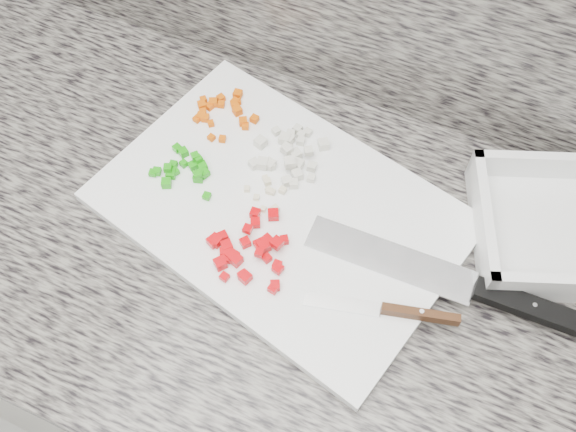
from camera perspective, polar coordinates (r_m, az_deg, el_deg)
name	(u,v)px	position (r m, az deg, el deg)	size (l,w,h in m)	color
cabinet	(274,354)	(1.31, -1.22, -12.16)	(3.92, 0.62, 0.86)	beige
countertop	(268,250)	(0.90, -1.75, -3.05)	(3.96, 0.64, 0.04)	slate
cutting_board	(281,210)	(0.89, -0.65, 0.54)	(0.48, 0.32, 0.02)	white
carrot_pile	(223,111)	(0.99, -5.84, 9.29)	(0.10, 0.10, 0.01)	#D45304
onion_pile	(288,154)	(0.93, 0.02, 5.51)	(0.11, 0.11, 0.02)	beige
green_pepper_pile	(184,169)	(0.92, -9.19, 4.15)	(0.10, 0.08, 0.02)	#1A9A0E
red_pepper_pile	(247,250)	(0.85, -3.65, -3.02)	(0.12, 0.13, 0.02)	#C60208
garlic_pile	(268,192)	(0.90, -1.79, 2.15)	(0.06, 0.06, 0.01)	beige
chef_knife	(482,291)	(0.86, 16.84, -6.37)	(0.37, 0.06, 0.02)	silver
paring_knife	(400,312)	(0.82, 9.95, -8.38)	(0.19, 0.06, 0.02)	silver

